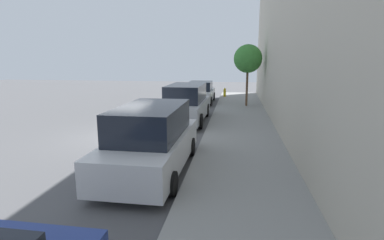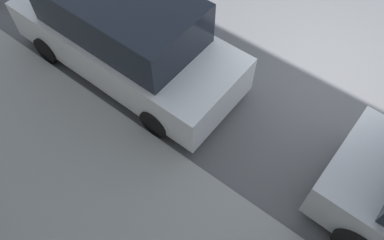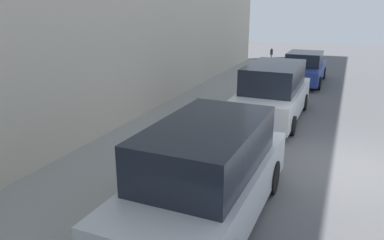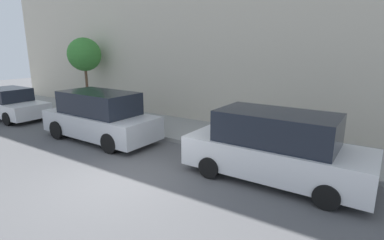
% 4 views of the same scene
% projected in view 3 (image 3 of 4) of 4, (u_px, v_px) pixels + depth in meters
% --- Properties ---
extents(ground_plane, '(60.00, 60.00, 0.00)m').
position_uv_depth(ground_plane, '(342.00, 167.00, 9.22)').
color(ground_plane, '#515154').
extents(sidewalk, '(3.04, 32.00, 0.15)m').
position_uv_depth(sidewalk, '(160.00, 137.00, 11.04)').
color(sidewalk, gray).
rests_on(sidewalk, ground_plane).
extents(parked_sedan_nearest, '(1.92, 4.52, 1.54)m').
position_uv_depth(parked_sedan_nearest, '(304.00, 68.00, 18.69)').
color(parked_sedan_nearest, navy).
rests_on(parked_sedan_nearest, ground_plane).
extents(parked_minivan_second, '(2.02, 4.92, 1.90)m').
position_uv_depth(parked_minivan_second, '(273.00, 92.00, 12.85)').
color(parked_minivan_second, silver).
rests_on(parked_minivan_second, ground_plane).
extents(parked_minivan_third, '(2.02, 4.93, 1.90)m').
position_uv_depth(parked_minivan_third, '(207.00, 175.00, 6.73)').
color(parked_minivan_third, '#B7BABF').
rests_on(parked_minivan_third, ground_plane).
extents(parking_meter_near, '(0.11, 0.15, 1.41)m').
position_uv_depth(parking_meter_near, '(271.00, 59.00, 19.83)').
color(parking_meter_near, '#ADADB2').
rests_on(parking_meter_near, sidewalk).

